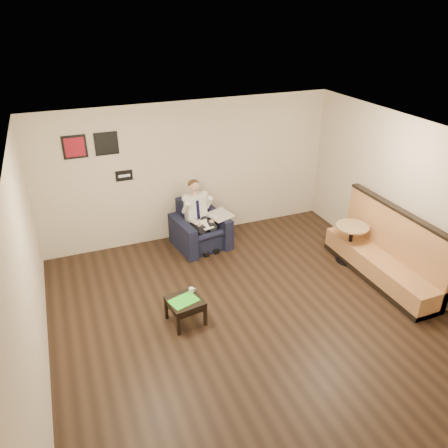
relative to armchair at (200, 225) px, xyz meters
name	(u,v)px	position (x,y,z in m)	size (l,w,h in m)	color
ground	(251,317)	(0.00, -2.42, -0.47)	(6.00, 6.00, 0.00)	black
wall_back	(190,171)	(0.00, 0.58, 0.93)	(6.00, 0.02, 2.80)	beige
wall_front	(402,397)	(0.00, -5.42, 0.93)	(6.00, 0.02, 2.80)	beige
wall_left	(28,285)	(-3.00, -2.42, 0.93)	(0.02, 6.00, 2.80)	beige
wall_right	(418,207)	(3.00, -2.42, 0.93)	(0.02, 6.00, 2.80)	beige
ceiling	(257,145)	(0.00, -2.42, 2.33)	(6.00, 6.00, 0.02)	white
seating_sign	(124,176)	(-1.30, 0.56, 1.03)	(0.32, 0.02, 0.20)	black
art_print_left	(75,147)	(-2.10, 0.56, 1.68)	(0.42, 0.03, 0.42)	maroon
art_print_right	(106,144)	(-1.55, 0.56, 1.68)	(0.42, 0.03, 0.42)	black
armchair	(200,225)	(0.00, 0.00, 0.00)	(0.97, 0.97, 0.94)	black
seated_man	(203,219)	(0.02, -0.12, 0.17)	(0.61, 0.92, 1.29)	silver
lap_papers	(206,225)	(0.03, -0.22, 0.11)	(0.21, 0.31, 0.01)	white
newspaper	(220,215)	(0.40, -0.04, 0.17)	(0.41, 0.51, 0.01)	silver
side_table	(185,311)	(-0.99, -2.14, -0.26)	(0.50, 0.50, 0.41)	black
green_folder	(184,301)	(-1.01, -2.17, -0.05)	(0.41, 0.29, 0.01)	#39D92B
coffee_mug	(191,290)	(-0.84, -2.01, -0.01)	(0.08, 0.08, 0.09)	white
smartphone	(183,294)	(-0.97, -1.99, -0.05)	(0.13, 0.06, 0.01)	black
banquette	(383,246)	(2.59, -2.26, 0.17)	(0.60, 2.51, 1.28)	#B57846
cafe_table	(350,244)	(2.42, -1.60, -0.09)	(0.61, 0.61, 0.75)	#A18157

